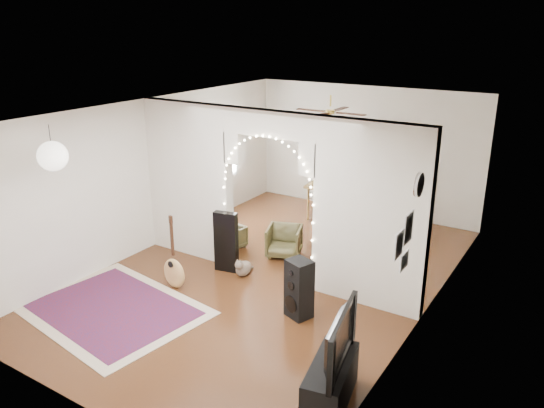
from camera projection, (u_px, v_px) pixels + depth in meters
The scene contains 25 objects.
floor at pixel (271, 275), 8.71m from camera, with size 7.50×7.50×0.00m, color black.
ceiling at pixel (271, 110), 7.83m from camera, with size 5.00×7.50×0.02m, color white.
wall_back at pixel (365, 150), 11.26m from camera, with size 5.00×0.02×2.70m, color silver.
wall_front at pixel (69, 296), 5.27m from camera, with size 5.00×0.02×2.70m, color silver.
wall_left at pixel (154, 174), 9.53m from camera, with size 0.02×7.50×2.70m, color silver.
wall_right at pixel (430, 228), 7.00m from camera, with size 0.02×7.50×2.70m, color silver.
divider_wall at pixel (271, 192), 8.24m from camera, with size 5.00×0.20×2.70m.
fairy_lights at pixel (266, 186), 8.10m from camera, with size 1.64×0.04×1.60m, color #FFEABF, non-canonical shape.
window at pixel (216, 147), 10.90m from camera, with size 0.04×1.20×1.40m, color white.
wall_clock at pixel (420, 185), 6.29m from camera, with size 0.31×0.31×0.03m, color white.
picture_frames at pixel (404, 243), 6.17m from camera, with size 0.02×0.50×0.70m, color white, non-canonical shape.
paper_lantern at pixel (53, 156), 7.01m from camera, with size 0.40×0.40×0.40m, color white.
ceiling_fan at pixel (330, 112), 9.52m from camera, with size 1.10×1.10×0.30m, color gold, non-canonical shape.
area_rug at pixel (112, 309), 7.64m from camera, with size 2.54×1.90×0.02m, color maroon.
guitar_case at pixel (226, 242), 8.70m from camera, with size 0.39×0.13×1.03m, color black.
acoustic_guitar at pixel (173, 262), 8.14m from camera, with size 0.42×0.21×1.01m.
tabby_cat at pixel (243, 268), 8.63m from camera, with size 0.25×0.51×0.34m.
floor_speaker at pixel (299, 289), 7.35m from camera, with size 0.41×0.38×0.85m.
media_console at pixel (330, 383), 5.70m from camera, with size 0.40×1.00×0.50m, color black.
tv at pixel (332, 338), 5.52m from camera, with size 1.07×0.14×0.62m, color black.
bookcase at pixel (368, 186), 11.18m from camera, with size 1.28×0.32×1.32m, color #C6B98F.
dining_table at pixel (338, 188), 10.92m from camera, with size 1.25×0.88×0.76m.
flower_vase at pixel (338, 181), 10.86m from camera, with size 0.18×0.18×0.19m, color white.
dining_chair_left at pixel (231, 237), 9.67m from camera, with size 0.45×0.46×0.42m, color #484324.
dining_chair_right at pixel (284, 241), 9.34m from camera, with size 0.58×0.60×0.54m, color #484324.
Camera 1 is at (4.21, -6.63, 3.93)m, focal length 35.00 mm.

